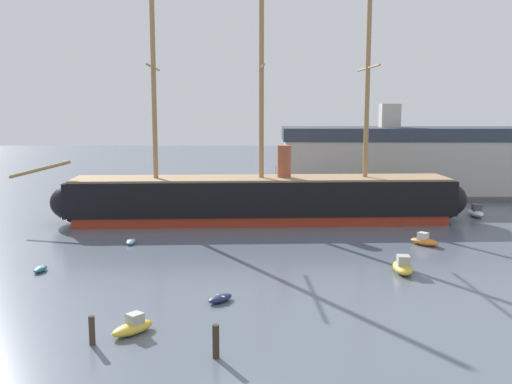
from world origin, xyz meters
name	(u,v)px	position (x,y,z in m)	size (l,w,h in m)	color
tall_ship	(261,199)	(0.72, 48.98, 3.20)	(61.17, 13.83, 29.41)	maroon
motorboat_foreground_left	(133,327)	(-7.90, 9.60, 0.49)	(3.19, 3.44, 1.40)	gold
dinghy_near_centre	(220,298)	(-2.38, 16.30, 0.29)	(2.38, 2.49, 0.57)	#1E284C
dinghy_mid_left	(40,269)	(-20.07, 24.70, 0.25)	(1.10, 2.15, 0.49)	#236670
motorboat_mid_right	(403,266)	(14.16, 24.82, 0.61)	(1.91, 4.20, 1.73)	gold
dinghy_alongside_bow	(131,242)	(-14.03, 36.08, 0.26)	(0.99, 2.22, 0.52)	#7FB2D6
motorboat_alongside_stern	(424,241)	(19.17, 35.98, 0.50)	(3.44, 3.35, 1.42)	orange
dinghy_far_left	(69,212)	(-27.25, 54.69, 0.30)	(2.71, 2.14, 0.59)	gray
motorboat_far_right	(476,212)	(31.12, 53.42, 0.63)	(2.02, 4.38, 1.80)	silver
sailboat_distant_centre	(274,201)	(2.65, 63.62, 0.52)	(4.88, 1.87, 6.20)	#236670
mooring_piling_nearest	(216,342)	(-1.85, 5.72, 1.08)	(0.43, 0.43, 2.15)	#382B1E
mooring_piling_left_pair	(92,330)	(-10.16, 7.66, 0.98)	(0.41, 0.41, 1.96)	#423323
dockside_warehouse_right	(443,162)	(31.84, 72.37, 5.90)	(59.71, 13.75, 15.88)	#565659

